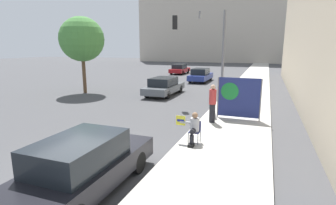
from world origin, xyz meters
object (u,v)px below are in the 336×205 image
(parked_car_curbside, at_px, (83,165))
(car_on_road_nearest, at_px, (164,86))
(jogger_on_sidewalk, at_px, (213,103))
(protest_banner, at_px, (238,98))
(car_on_road_distant, at_px, (180,69))
(traffic_light_pole, at_px, (205,41))
(car_on_road_midblock, at_px, (201,75))
(seated_protester, at_px, (194,127))
(street_tree_near_curb, at_px, (82,39))

(parked_car_curbside, relative_size, car_on_road_nearest, 0.96)
(jogger_on_sidewalk, relative_size, protest_banner, 0.86)
(car_on_road_distant, bearing_deg, car_on_road_nearest, -76.06)
(traffic_light_pole, distance_m, car_on_road_midblock, 12.06)
(parked_car_curbside, height_order, car_on_road_midblock, parked_car_curbside)
(traffic_light_pole, distance_m, car_on_road_distant, 20.57)
(car_on_road_nearest, distance_m, car_on_road_midblock, 9.14)
(protest_banner, bearing_deg, traffic_light_pole, 125.71)
(seated_protester, bearing_deg, jogger_on_sidewalk, 104.67)
(jogger_on_sidewalk, relative_size, car_on_road_midblock, 0.39)
(car_on_road_nearest, xyz_separation_m, car_on_road_distant, (-4.13, 16.63, -0.00))
(jogger_on_sidewalk, distance_m, car_on_road_nearest, 8.47)
(street_tree_near_curb, bearing_deg, car_on_road_distant, 82.60)
(car_on_road_midblock, distance_m, street_tree_near_curb, 13.17)
(car_on_road_midblock, bearing_deg, car_on_road_distant, 122.87)
(jogger_on_sidewalk, bearing_deg, car_on_road_distant, -36.27)
(parked_car_curbside, relative_size, car_on_road_midblock, 0.97)
(seated_protester, bearing_deg, car_on_road_nearest, 133.68)
(parked_car_curbside, distance_m, car_on_road_midblock, 23.15)
(traffic_light_pole, bearing_deg, seated_protester, -79.79)
(jogger_on_sidewalk, bearing_deg, seated_protester, 120.28)
(jogger_on_sidewalk, bearing_deg, parked_car_curbside, 107.56)
(protest_banner, bearing_deg, street_tree_near_curb, 161.07)
(jogger_on_sidewalk, distance_m, protest_banner, 1.52)
(street_tree_near_curb, bearing_deg, car_on_road_nearest, 11.67)
(protest_banner, height_order, car_on_road_nearest, protest_banner)
(parked_car_curbside, bearing_deg, protest_banner, 70.31)
(protest_banner, relative_size, traffic_light_pole, 0.37)
(protest_banner, distance_m, car_on_road_midblock, 15.78)
(seated_protester, relative_size, jogger_on_sidewalk, 0.64)
(protest_banner, relative_size, car_on_road_nearest, 0.45)
(protest_banner, bearing_deg, parked_car_curbside, -109.69)
(car_on_road_nearest, bearing_deg, seated_protester, -62.83)
(seated_protester, distance_m, traffic_light_pole, 8.48)
(jogger_on_sidewalk, xyz_separation_m, parked_car_curbside, (-1.86, -7.17, -0.32))
(seated_protester, bearing_deg, traffic_light_pole, 116.72)
(car_on_road_midblock, bearing_deg, parked_car_curbside, -83.72)
(seated_protester, distance_m, parked_car_curbside, 4.47)
(car_on_road_distant, bearing_deg, street_tree_near_curb, -97.40)
(car_on_road_nearest, bearing_deg, jogger_on_sidewalk, -52.72)
(car_on_road_midblock, distance_m, car_on_road_distant, 8.96)
(protest_banner, distance_m, car_on_road_distant, 24.59)
(parked_car_curbside, height_order, car_on_road_distant, parked_car_curbside)
(traffic_light_pole, bearing_deg, parked_car_curbside, -91.85)
(seated_protester, xyz_separation_m, street_tree_near_curb, (-11.49, 8.46, 3.55))
(protest_banner, bearing_deg, jogger_on_sidewalk, -135.66)
(protest_banner, bearing_deg, seated_protester, -105.97)
(car_on_road_midblock, bearing_deg, protest_banner, -69.68)
(car_on_road_nearest, distance_m, street_tree_near_curb, 7.51)
(street_tree_near_curb, bearing_deg, protest_banner, -18.93)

